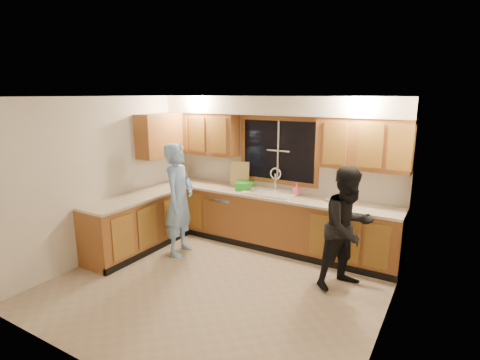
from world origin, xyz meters
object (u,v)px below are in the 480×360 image
at_px(dishwasher, 227,215).
at_px(dish_crate, 245,186).
at_px(woman, 348,228).
at_px(sink, 270,196).
at_px(man, 179,200).
at_px(knife_block, 183,174).
at_px(stove, 110,234).
at_px(soap_bottle, 297,189).
at_px(bowl, 331,199).

xyz_separation_m(dishwasher, dish_crate, (0.37, -0.00, 0.58)).
xyz_separation_m(woman, dish_crate, (-1.97, 0.72, 0.17)).
relative_size(sink, man, 0.48).
distance_m(knife_block, dish_crate, 1.37).
xyz_separation_m(sink, stove, (-1.80, -1.82, -0.41)).
bearing_deg(soap_bottle, dish_crate, -172.42).
relative_size(dishwasher, bowl, 4.15).
bearing_deg(woman, sink, 96.67).
relative_size(dish_crate, bowl, 1.48).
bearing_deg(dish_crate, stove, -126.19).
bearing_deg(man, dish_crate, -45.46).
bearing_deg(soap_bottle, woman, -38.05).
relative_size(sink, stove, 0.96).
distance_m(dishwasher, stove, 2.04).
height_order(knife_block, bowl, knife_block).
bearing_deg(dishwasher, stove, -117.69).
xyz_separation_m(knife_block, dish_crate, (1.37, -0.03, -0.05)).
relative_size(knife_block, dish_crate, 0.79).
distance_m(dishwasher, knife_block, 1.18).
bearing_deg(man, woman, -97.09).
height_order(woman, bowl, woman).
distance_m(dish_crate, bowl, 1.49).
relative_size(woman, bowl, 8.31).
height_order(knife_block, dish_crate, knife_block).
bearing_deg(sink, dishwasher, -179.01).
bearing_deg(knife_block, dish_crate, -9.34).
xyz_separation_m(man, woman, (2.60, 0.28, -0.08)).
height_order(sink, soap_bottle, sink).
xyz_separation_m(dish_crate, bowl, (1.49, 0.08, -0.04)).
distance_m(woman, soap_bottle, 1.37).
xyz_separation_m(sink, bowl, (1.01, 0.07, 0.08)).
bearing_deg(knife_block, man, -62.07).
distance_m(stove, woman, 3.49).
xyz_separation_m(knife_block, soap_bottle, (2.27, 0.09, -0.01)).
bearing_deg(soap_bottle, bowl, -3.52).
bearing_deg(bowl, dish_crate, -176.76).
height_order(woman, dish_crate, woman).
bearing_deg(stove, knife_block, 91.56).
distance_m(woman, knife_block, 3.43).
bearing_deg(knife_block, woman, -20.60).
bearing_deg(sink, soap_bottle, 13.64).
bearing_deg(sink, bowl, 3.79).
relative_size(man, dish_crate, 6.12).
xyz_separation_m(stove, man, (0.69, 0.81, 0.45)).
relative_size(stove, bowl, 4.55).
height_order(sink, woman, woman).
xyz_separation_m(sink, woman, (1.49, -0.73, -0.04)).
bearing_deg(woman, stove, 141.20).
distance_m(man, soap_bottle, 1.90).
bearing_deg(woman, knife_block, 110.22).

